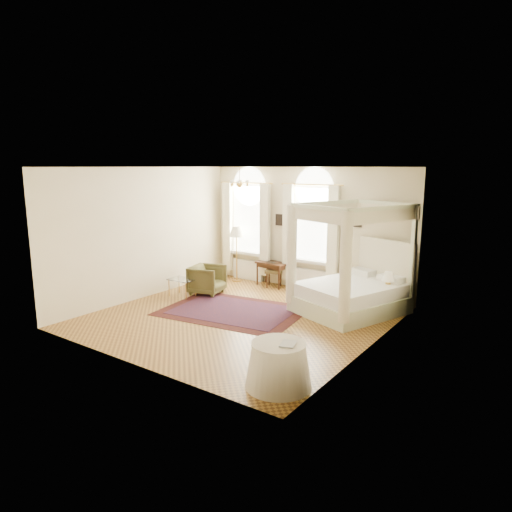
# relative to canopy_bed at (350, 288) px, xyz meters

# --- Properties ---
(ground) EXTENTS (6.00, 6.00, 0.00)m
(ground) POSITION_rel_canopy_bed_xyz_m (-1.83, -1.76, -0.57)
(ground) COLOR olive
(ground) RESTS_ON ground
(room_walls) EXTENTS (6.00, 6.00, 6.00)m
(room_walls) POSITION_rel_canopy_bed_xyz_m (-1.83, -1.76, 1.41)
(room_walls) COLOR beige
(room_walls) RESTS_ON ground
(window_left) EXTENTS (1.62, 0.27, 3.29)m
(window_left) POSITION_rel_canopy_bed_xyz_m (-3.73, 1.11, 0.92)
(window_left) COLOR white
(window_left) RESTS_ON room_walls
(window_right) EXTENTS (1.62, 0.27, 3.29)m
(window_right) POSITION_rel_canopy_bed_xyz_m (-1.63, 1.11, 0.92)
(window_right) COLOR white
(window_right) RESTS_ON room_walls
(chandelier) EXTENTS (0.51, 0.45, 0.50)m
(chandelier) POSITION_rel_canopy_bed_xyz_m (-2.73, -0.56, 2.34)
(chandelier) COLOR gold
(chandelier) RESTS_ON room_walls
(wall_pictures) EXTENTS (2.54, 0.03, 0.39)m
(wall_pictures) POSITION_rel_canopy_bed_xyz_m (-1.75, 1.21, 1.32)
(wall_pictures) COLOR black
(wall_pictures) RESTS_ON room_walls
(canopy_bed) EXTENTS (2.53, 2.79, 2.51)m
(canopy_bed) POSITION_rel_canopy_bed_xyz_m (0.00, 0.00, 0.00)
(canopy_bed) COLOR beige
(canopy_bed) RESTS_ON ground
(nightstand) EXTENTS (0.46, 0.43, 0.57)m
(nightstand) POSITION_rel_canopy_bed_xyz_m (0.66, 0.49, -0.28)
(nightstand) COLOR #331B0E
(nightstand) RESTS_ON ground
(nightstand_lamp) EXTENTS (0.28, 0.28, 0.40)m
(nightstand_lamp) POSITION_rel_canopy_bed_xyz_m (0.73, 0.43, 0.27)
(nightstand_lamp) COLOR gold
(nightstand_lamp) RESTS_ON nightstand
(writing_desk) EXTENTS (0.96, 0.59, 0.68)m
(writing_desk) POSITION_rel_canopy_bed_xyz_m (-2.75, 0.94, 0.01)
(writing_desk) COLOR #331B0E
(writing_desk) RESTS_ON ground
(laptop) EXTENTS (0.40, 0.30, 0.03)m
(laptop) POSITION_rel_canopy_bed_xyz_m (-2.72, 0.89, 0.13)
(laptop) COLOR black
(laptop) RESTS_ON writing_desk
(stool) EXTENTS (0.57, 0.57, 0.50)m
(stool) POSITION_rel_canopy_bed_xyz_m (-2.65, 0.88, -0.15)
(stool) COLOR #4A3E20
(stool) RESTS_ON ground
(armchair) EXTENTS (1.01, 0.99, 0.76)m
(armchair) POSITION_rel_canopy_bed_xyz_m (-3.73, -0.70, -0.19)
(armchair) COLOR #46401E
(armchair) RESTS_ON ground
(coffee_table) EXTENTS (0.68, 0.49, 0.45)m
(coffee_table) POSITION_rel_canopy_bed_xyz_m (-4.09, -1.26, -0.16)
(coffee_table) COLOR silver
(coffee_table) RESTS_ON ground
(floor_lamp) EXTENTS (0.42, 0.42, 1.62)m
(floor_lamp) POSITION_rel_canopy_bed_xyz_m (-3.91, 0.82, 0.82)
(floor_lamp) COLOR gold
(floor_lamp) RESTS_ON ground
(oriental_rug) EXTENTS (3.47, 2.71, 0.01)m
(oriental_rug) POSITION_rel_canopy_bed_xyz_m (-2.24, -1.50, -0.56)
(oriental_rug) COLOR #40140F
(oriental_rug) RESTS_ON ground
(side_table) EXTENTS (1.03, 1.03, 0.70)m
(side_table) POSITION_rel_canopy_bed_xyz_m (0.61, -4.00, -0.23)
(side_table) COLOR #EFE4D0
(side_table) RESTS_ON ground
(book) EXTENTS (0.30, 0.34, 0.03)m
(book) POSITION_rel_canopy_bed_xyz_m (0.66, -4.03, 0.15)
(book) COLOR black
(book) RESTS_ON side_table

